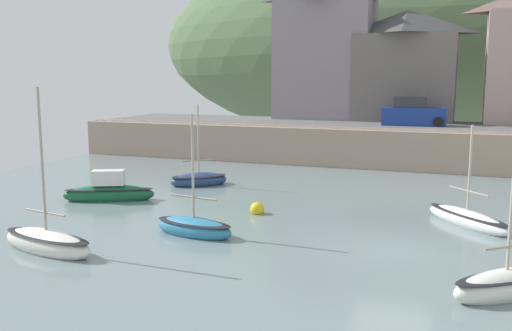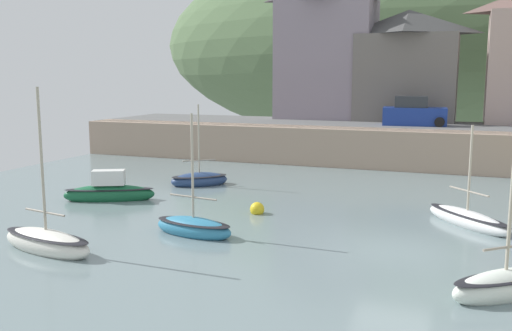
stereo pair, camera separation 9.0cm
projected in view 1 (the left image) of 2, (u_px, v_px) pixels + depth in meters
The scene contains 12 objects.
quay_seawall at pixel (430, 147), 34.19m from camera, with size 48.00×9.40×2.40m.
hillside_backdrop at pixel (475, 42), 66.86m from camera, with size 80.00×44.00×27.75m.
waterfront_building_left at pixel (326, 47), 43.27m from camera, with size 7.51×5.17×10.80m.
waterfront_building_centre at pixel (406, 65), 41.35m from camera, with size 7.43×5.44×8.07m.
fishing_boat_green at pixel (199, 180), 29.23m from camera, with size 3.13×2.94×4.41m.
sailboat_blue_trim at pixel (109, 192), 25.56m from camera, with size 4.10×2.66×1.62m.
sailboat_white_hull at pixel (506, 284), 14.39m from camera, with size 3.10×2.93×6.46m.
sailboat_nearest_shore at pixel (467, 218), 21.33m from camera, with size 3.47×3.66×4.01m.
motorboat_with_cabin at pixel (194, 227), 20.03m from camera, with size 3.27×1.62×4.54m.
rowboat_small_beached at pixel (47, 242), 18.09m from camera, with size 4.00×1.78×5.52m.
parked_car_near_slipway at pixel (413, 113), 37.35m from camera, with size 4.23×2.05×1.95m.
mooring_buoy at pixel (257, 209), 23.14m from camera, with size 0.60×0.60×0.60m.
Camera 1 is at (1.98, -18.04, 5.61)m, focal length 39.16 mm.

